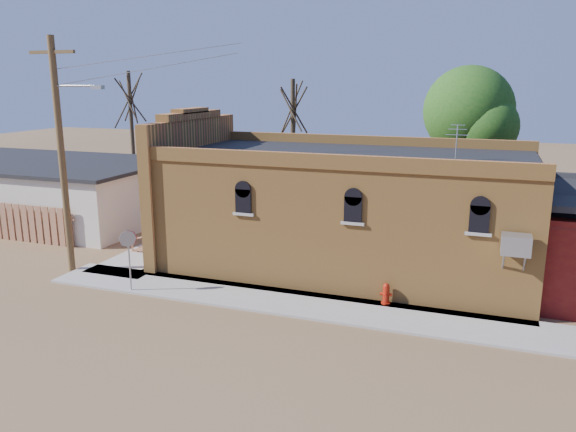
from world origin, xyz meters
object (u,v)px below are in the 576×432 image
(brick_bar, at_px, (340,209))
(fire_hydrant, at_px, (386,294))
(trash_barrel, at_px, (155,233))
(utility_pole, at_px, (62,151))
(stop_sign, at_px, (128,244))

(brick_bar, relative_size, fire_hydrant, 22.78)
(brick_bar, xyz_separation_m, trash_barrel, (-8.94, 0.30, -1.88))
(fire_hydrant, xyz_separation_m, trash_barrel, (-11.55, 4.00, 0.03))
(trash_barrel, bearing_deg, brick_bar, -1.93)
(utility_pole, bearing_deg, fire_hydrant, 2.76)
(brick_bar, relative_size, trash_barrel, 21.55)
(stop_sign, xyz_separation_m, trash_barrel, (-2.73, 5.80, -1.31))
(brick_bar, height_order, trash_barrel, brick_bar)
(utility_pole, xyz_separation_m, trash_barrel, (0.84, 4.60, -4.31))
(stop_sign, distance_m, trash_barrel, 6.54)
(trash_barrel, bearing_deg, utility_pole, -100.41)
(fire_hydrant, bearing_deg, trash_barrel, 161.94)
(fire_hydrant, bearing_deg, stop_sign, -167.44)
(brick_bar, bearing_deg, fire_hydrant, -54.85)
(stop_sign, bearing_deg, utility_pole, 138.25)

